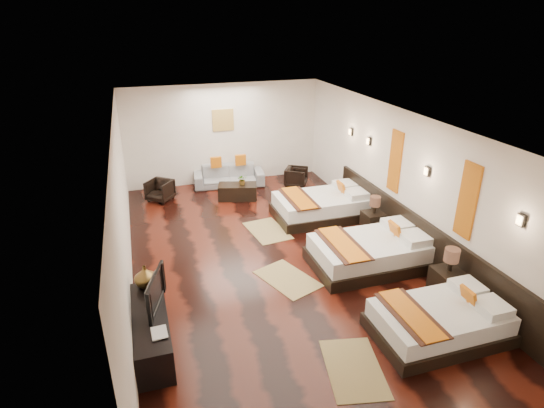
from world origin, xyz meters
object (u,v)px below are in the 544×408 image
object	(u,v)px
bed_mid	(370,252)
sofa	(229,176)
figurine	(145,276)
armchair_left	(160,190)
book	(151,335)
armchair_right	(296,177)
bed_far	(322,206)
tv_console	(151,330)
table_plant	(242,180)
tv	(150,292)
bed_near	(440,321)
nightstand_a	(447,280)
coffee_table	(238,192)
nightstand_b	(373,220)

from	to	relation	value
bed_mid	sofa	distance (m)	5.38
figurine	armchair_left	distance (m)	4.93
book	figurine	distance (m)	1.25
book	armchair_right	distance (m)	7.43
bed_far	armchair_right	size ratio (longest dim) A/B	3.71
armchair_left	armchair_right	xyz separation A→B (m)	(3.77, -0.09, -0.00)
tv_console	table_plant	xyz separation A→B (m)	(2.65, 5.08, 0.27)
sofa	table_plant	size ratio (longest dim) A/B	6.86
figurine	armchair_right	bearing A→B (deg)	47.84
bed_mid	figurine	xyz separation A→B (m)	(-4.20, -0.30, 0.44)
table_plant	sofa	bearing A→B (deg)	96.65
tv	table_plant	distance (m)	5.55
armchair_right	table_plant	bearing A→B (deg)	137.56
sofa	book	bearing A→B (deg)	-103.63
book	armchair_right	size ratio (longest dim) A/B	0.48
tv_console	armchair_left	distance (m)	5.67
figurine	table_plant	world-z (taller)	figurine
bed_near	table_plant	xyz separation A→B (m)	(-1.54, 6.17, 0.28)
nightstand_a	figurine	xyz separation A→B (m)	(-4.95, 1.02, 0.40)
nightstand_a	coffee_table	size ratio (longest dim) A/B	0.94
figurine	sofa	size ratio (longest dim) A/B	0.19
tv_console	armchair_right	xyz separation A→B (m)	(4.33, 5.55, -0.01)
coffee_table	tv_console	bearing A→B (deg)	-116.21
nightstand_a	nightstand_b	world-z (taller)	nightstand_a
nightstand_b	coffee_table	bearing A→B (deg)	130.43
tv	bed_mid	bearing A→B (deg)	-60.66
bed_near	tv_console	xyz separation A→B (m)	(-4.20, 1.09, 0.02)
bed_mid	table_plant	xyz separation A→B (m)	(-1.55, 4.02, 0.25)
bed_mid	table_plant	size ratio (longest dim) A/B	7.82
bed_near	tv_console	size ratio (longest dim) A/B	1.10
tv_console	armchair_right	distance (m)	7.04
figurine	armchair_right	xyz separation A→B (m)	(4.33, 4.79, -0.46)
bed_near	nightstand_b	distance (m)	3.46
tv	figurine	world-z (taller)	tv
bed_far	coffee_table	world-z (taller)	bed_far
tv_console	figurine	size ratio (longest dim) A/B	4.96
armchair_right	coffee_table	world-z (taller)	armchair_right
bed_mid	figurine	size ratio (longest dim) A/B	6.13
bed_mid	bed_far	world-z (taller)	bed_mid
sofa	table_plant	bearing A→B (deg)	-76.20
figurine	armchair_right	distance (m)	6.47
armchair_left	coffee_table	distance (m)	2.03
table_plant	nightstand_b	bearing A→B (deg)	-50.62
bed_mid	armchair_right	world-z (taller)	bed_mid
nightstand_a	tv	world-z (taller)	tv
table_plant	bed_near	bearing A→B (deg)	-75.97
nightstand_b	tv_console	world-z (taller)	nightstand_b
tv_console	book	xyz separation A→B (m)	(0.00, -0.48, 0.29)
bed_mid	table_plant	bearing A→B (deg)	111.04
bed_near	book	xyz separation A→B (m)	(-4.20, 0.62, 0.30)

